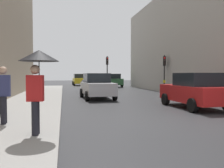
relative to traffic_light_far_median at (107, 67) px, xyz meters
The scene contains 12 objects.
ground_plane 19.37m from the traffic_light_far_median, 90.89° to the right, with size 120.00×120.00×0.00m, color #28282B.
sidewalk_kerb 14.96m from the traffic_light_far_median, 116.56° to the right, with size 3.30×40.00×0.16m, color gray.
traffic_light_far_median is the anchor object (origin of this frame).
traffic_light_mid_street 7.54m from the traffic_light_far_median, 57.60° to the right, with size 0.32×0.45×3.40m.
car_silver_hatchback 10.42m from the traffic_light_far_median, 104.30° to the right, with size 2.19×4.29×1.76m.
car_yellow_taxi 10.88m from the traffic_light_far_median, 102.99° to the left, with size 2.13×4.26×1.76m.
car_red_sedan 15.74m from the traffic_light_far_median, 84.10° to the right, with size 2.11×4.25×1.76m.
car_green_estate 5.50m from the traffic_light_far_median, 71.99° to the left, with size 2.27×4.33×1.76m.
car_dark_suv 5.13m from the traffic_light_far_median, 116.62° to the right, with size 2.11×4.25×1.76m.
pedestrian_with_umbrella 20.93m from the traffic_light_far_median, 105.13° to the right, with size 1.00×1.00×2.14m.
pedestrian_with_black_backpack 18.14m from the traffic_light_far_median, 113.54° to the right, with size 0.64×0.38×1.77m.
pedestrian_with_grey_backpack 19.81m from the traffic_light_far_median, 109.80° to the right, with size 0.62×0.36×1.77m.
Camera 1 is at (-4.53, -7.29, 1.69)m, focal length 38.48 mm.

